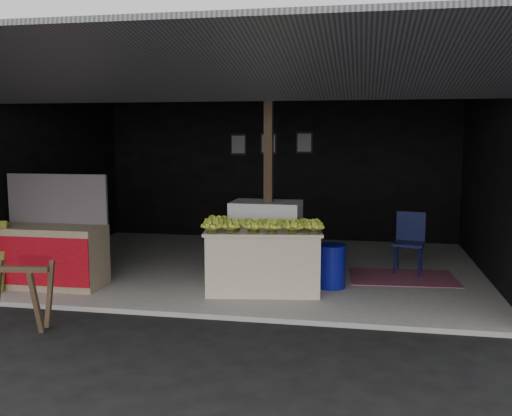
% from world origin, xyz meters
% --- Properties ---
extents(ground, '(80.00, 80.00, 0.00)m').
position_xyz_m(ground, '(0.00, 0.00, 0.00)').
color(ground, black).
rests_on(ground, ground).
extents(concrete_slab, '(7.00, 5.00, 0.06)m').
position_xyz_m(concrete_slab, '(0.00, 2.50, 0.03)').
color(concrete_slab, gray).
rests_on(concrete_slab, ground).
extents(shophouse, '(7.40, 7.29, 3.02)m').
position_xyz_m(shophouse, '(0.00, 2.82, 2.10)').
color(shophouse, black).
rests_on(shophouse, ground).
extents(banana_table, '(1.63, 1.14, 0.83)m').
position_xyz_m(banana_table, '(0.36, 1.13, 0.48)').
color(banana_table, beige).
rests_on(banana_table, concrete_slab).
extents(banana_pile, '(1.49, 1.03, 0.16)m').
position_xyz_m(banana_pile, '(0.36, 1.13, 0.97)').
color(banana_pile, yellow).
rests_on(banana_pile, banana_table).
extents(white_crate, '(1.00, 0.69, 1.09)m').
position_xyz_m(white_crate, '(0.27, 1.89, 0.61)').
color(white_crate, white).
rests_on(white_crate, concrete_slab).
extents(neighbor_stall, '(1.48, 0.69, 1.51)m').
position_xyz_m(neighbor_stall, '(-2.53, 0.81, 0.52)').
color(neighbor_stall, '#998466').
rests_on(neighbor_stall, concrete_slab).
extents(sawhorse, '(0.74, 0.71, 0.72)m').
position_xyz_m(sawhorse, '(-2.01, -0.76, 0.45)').
color(sawhorse, '#4D3826').
rests_on(sawhorse, ground).
extents(water_barrel, '(0.38, 0.38, 0.56)m').
position_xyz_m(water_barrel, '(1.24, 1.44, 0.34)').
color(water_barrel, '#0B1082').
rests_on(water_barrel, concrete_slab).
extents(plastic_chair, '(0.50, 0.50, 0.90)m').
position_xyz_m(plastic_chair, '(2.34, 2.52, 0.59)').
color(plastic_chair, '#0A0F37').
rests_on(plastic_chair, concrete_slab).
extents(magenta_rug, '(1.57, 1.11, 0.01)m').
position_xyz_m(magenta_rug, '(2.23, 2.15, 0.07)').
color(magenta_rug, maroon).
rests_on(magenta_rug, concrete_slab).
extents(picture_frames, '(1.62, 0.04, 0.46)m').
position_xyz_m(picture_frames, '(-0.17, 4.89, 1.93)').
color(picture_frames, black).
rests_on(picture_frames, shophouse).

